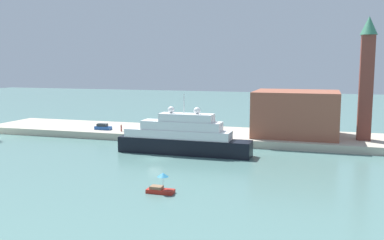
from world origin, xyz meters
The scene contains 9 objects.
ground centered at (0.00, 0.00, 0.00)m, with size 400.00×400.00×0.00m, color slate.
quay_dock centered at (0.00, 25.45, 0.83)m, with size 110.00×18.90×1.65m, color #B7AD99.
large_yacht centered at (3.32, 6.42, 3.27)m, with size 27.20×4.57×12.18m.
small_motorboat centered at (8.74, -19.66, 0.94)m, with size 3.89×1.64×2.95m.
harbor_building centered at (24.25, 25.97, 6.77)m, with size 18.71×15.50×10.24m, color #93513D.
bell_tower centered at (38.72, 24.43, 15.86)m, with size 3.59×3.59×26.33m.
parked_car centered at (-22.45, 20.68, 2.31)m, with size 4.16×1.67×1.53m.
person_figure centered at (-16.75, 19.44, 2.46)m, with size 0.36×0.36×1.74m.
mooring_bollard centered at (2.64, 17.43, 2.06)m, with size 0.54×0.54×0.81m, color black.
Camera 1 is at (30.21, -74.15, 18.06)m, focal length 40.11 mm.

